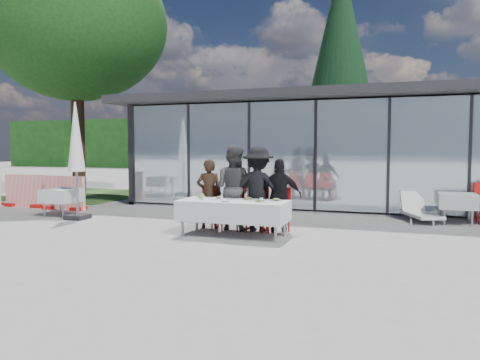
{
  "coord_description": "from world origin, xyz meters",
  "views": [
    {
      "loc": [
        3.36,
        -8.95,
        1.85
      ],
      "look_at": [
        -0.21,
        1.2,
        1.1
      ],
      "focal_mm": 35.0,
      "sensor_mm": 36.0,
      "label": 1
    }
  ],
  "objects_px": {
    "lounger": "(419,211)",
    "plate_b": "(220,198)",
    "diner_b": "(234,188)",
    "spare_table_left": "(61,196)",
    "juice_bottle": "(202,196)",
    "market_umbrella": "(76,144)",
    "deciduous_tree": "(75,25)",
    "diner_chair_a": "(209,205)",
    "diner_chair_b": "(234,206)",
    "conifer_tree": "(340,57)",
    "diner_a": "(209,194)",
    "folded_eyeglasses": "(225,202)",
    "diner_chair_c": "(258,207)",
    "diner_c": "(258,189)",
    "spare_table_right": "(457,201)",
    "diner_d": "(280,196)",
    "plate_a": "(202,197)",
    "plate_d": "(276,200)",
    "plate_extra": "(261,201)",
    "diner_chair_d": "(280,208)",
    "dining_table": "(233,211)",
    "plate_c": "(248,199)"
  },
  "relations": [
    {
      "from": "diner_c",
      "to": "market_umbrella",
      "type": "relative_size",
      "value": 0.62
    },
    {
      "from": "diner_d",
      "to": "lounger",
      "type": "xyz_separation_m",
      "value": [
        2.9,
        2.72,
        -0.54
      ]
    },
    {
      "from": "diner_chair_b",
      "to": "conifer_tree",
      "type": "distance_m",
      "value": 13.35
    },
    {
      "from": "diner_chair_a",
      "to": "diner_b",
      "type": "height_order",
      "value": "diner_b"
    },
    {
      "from": "diner_d",
      "to": "plate_d",
      "type": "relative_size",
      "value": 6.41
    },
    {
      "from": "plate_d",
      "to": "plate_b",
      "type": "bearing_deg",
      "value": -179.88
    },
    {
      "from": "diner_chair_a",
      "to": "juice_bottle",
      "type": "relative_size",
      "value": 7.22
    },
    {
      "from": "diner_chair_a",
      "to": "diner_chair_b",
      "type": "xyz_separation_m",
      "value": [
        0.6,
        0.0,
        0.0
      ]
    },
    {
      "from": "juice_bottle",
      "to": "spare_table_left",
      "type": "xyz_separation_m",
      "value": [
        -4.68,
        1.23,
        -0.26
      ]
    },
    {
      "from": "diner_chair_b",
      "to": "diner_chair_c",
      "type": "relative_size",
      "value": 1.0
    },
    {
      "from": "diner_chair_b",
      "to": "folded_eyeglasses",
      "type": "xyz_separation_m",
      "value": [
        0.22,
        -1.08,
        0.22
      ]
    },
    {
      "from": "diner_chair_a",
      "to": "plate_d",
      "type": "height_order",
      "value": "diner_chair_a"
    },
    {
      "from": "plate_extra",
      "to": "spare_table_right",
      "type": "height_order",
      "value": "plate_extra"
    },
    {
      "from": "diner_a",
      "to": "plate_extra",
      "type": "xyz_separation_m",
      "value": [
        1.5,
        -0.9,
        -0.01
      ]
    },
    {
      "from": "plate_a",
      "to": "lounger",
      "type": "bearing_deg",
      "value": 35.61
    },
    {
      "from": "plate_a",
      "to": "diner_d",
      "type": "bearing_deg",
      "value": 17.65
    },
    {
      "from": "lounger",
      "to": "plate_b",
      "type": "bearing_deg",
      "value": -140.54
    },
    {
      "from": "dining_table",
      "to": "folded_eyeglasses",
      "type": "relative_size",
      "value": 16.14
    },
    {
      "from": "diner_b",
      "to": "deciduous_tree",
      "type": "relative_size",
      "value": 0.2
    },
    {
      "from": "plate_d",
      "to": "plate_extra",
      "type": "distance_m",
      "value": 0.38
    },
    {
      "from": "folded_eyeglasses",
      "to": "diner_chair_c",
      "type": "bearing_deg",
      "value": 72.0
    },
    {
      "from": "diner_chair_c",
      "to": "spare_table_right",
      "type": "bearing_deg",
      "value": 30.78
    },
    {
      "from": "diner_a",
      "to": "spare_table_left",
      "type": "relative_size",
      "value": 1.84
    },
    {
      "from": "market_umbrella",
      "to": "deciduous_tree",
      "type": "relative_size",
      "value": 0.32
    },
    {
      "from": "juice_bottle",
      "to": "market_umbrella",
      "type": "distance_m",
      "value": 4.18
    },
    {
      "from": "diner_chair_b",
      "to": "market_umbrella",
      "type": "height_order",
      "value": "market_umbrella"
    },
    {
      "from": "diner_b",
      "to": "diner_chair_d",
      "type": "bearing_deg",
      "value": -168.91
    },
    {
      "from": "diner_c",
      "to": "diner_chair_d",
      "type": "distance_m",
      "value": 0.64
    },
    {
      "from": "dining_table",
      "to": "diner_c",
      "type": "distance_m",
      "value": 0.9
    },
    {
      "from": "diner_c",
      "to": "spare_table_left",
      "type": "xyz_separation_m",
      "value": [
        -5.65,
        0.41,
        -0.38
      ]
    },
    {
      "from": "diner_chair_c",
      "to": "lounger",
      "type": "xyz_separation_m",
      "value": [
        3.4,
        2.71,
        -0.28
      ]
    },
    {
      "from": "plate_c",
      "to": "diner_chair_d",
      "type": "bearing_deg",
      "value": 48.62
    },
    {
      "from": "diner_a",
      "to": "plate_b",
      "type": "distance_m",
      "value": 0.8
    },
    {
      "from": "spare_table_right",
      "to": "diner_chair_a",
      "type": "bearing_deg",
      "value": -154.94
    },
    {
      "from": "diner_chair_a",
      "to": "diner_chair_b",
      "type": "bearing_deg",
      "value": 0.0
    },
    {
      "from": "diner_chair_a",
      "to": "juice_bottle",
      "type": "bearing_deg",
      "value": -77.07
    },
    {
      "from": "diner_chair_a",
      "to": "spare_table_left",
      "type": "bearing_deg",
      "value": 174.91
    },
    {
      "from": "diner_c",
      "to": "diner_d",
      "type": "bearing_deg",
      "value": 176.88
    },
    {
      "from": "diner_chair_c",
      "to": "spare_table_left",
      "type": "relative_size",
      "value": 1.13
    },
    {
      "from": "plate_c",
      "to": "juice_bottle",
      "type": "distance_m",
      "value": 0.98
    },
    {
      "from": "spare_table_left",
      "to": "lounger",
      "type": "relative_size",
      "value": 0.59
    },
    {
      "from": "plate_a",
      "to": "conifer_tree",
      "type": "height_order",
      "value": "conifer_tree"
    },
    {
      "from": "diner_b",
      "to": "spare_table_left",
      "type": "height_order",
      "value": "diner_b"
    },
    {
      "from": "diner_chair_c",
      "to": "conifer_tree",
      "type": "height_order",
      "value": "conifer_tree"
    },
    {
      "from": "dining_table",
      "to": "diner_chair_b",
      "type": "xyz_separation_m",
      "value": [
        -0.26,
        0.75,
        -0.0
      ]
    },
    {
      "from": "market_umbrella",
      "to": "spare_table_left",
      "type": "bearing_deg",
      "value": 158.28
    },
    {
      "from": "diner_b",
      "to": "diner_d",
      "type": "relative_size",
      "value": 1.18
    },
    {
      "from": "folded_eyeglasses",
      "to": "spare_table_right",
      "type": "bearing_deg",
      "value": 38.14
    },
    {
      "from": "plate_a",
      "to": "spare_table_right",
      "type": "relative_size",
      "value": 0.29
    },
    {
      "from": "diner_chair_b",
      "to": "plate_b",
      "type": "bearing_deg",
      "value": -98.0
    }
  ]
}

